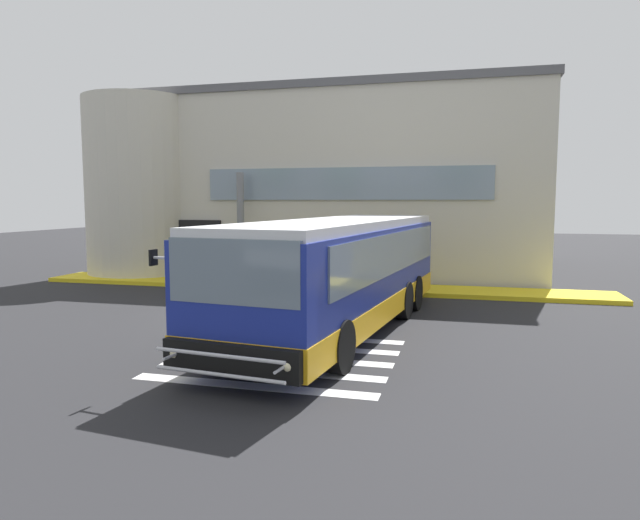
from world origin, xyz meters
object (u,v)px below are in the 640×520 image
object	(u,v)px
bus_main_foreground	(339,276)
passenger_near_column	(254,258)
entry_support_column	(241,226)
passenger_by_doorway	(281,258)

from	to	relation	value
bus_main_foreground	passenger_near_column	world-z (taller)	bus_main_foreground
bus_main_foreground	passenger_near_column	distance (m)	7.73
entry_support_column	passenger_by_doorway	xyz separation A→B (m)	(2.00, -1.13, -1.08)
entry_support_column	passenger_near_column	world-z (taller)	entry_support_column
passenger_near_column	entry_support_column	bearing A→B (deg)	137.53
passenger_near_column	passenger_by_doorway	distance (m)	1.27
entry_support_column	bus_main_foreground	distance (m)	8.83
passenger_near_column	passenger_by_doorway	xyz separation A→B (m)	(1.20, -0.40, 0.03)
passenger_by_doorway	passenger_near_column	bearing A→B (deg)	161.55
bus_main_foreground	passenger_by_doorway	size ratio (longest dim) A/B	6.53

